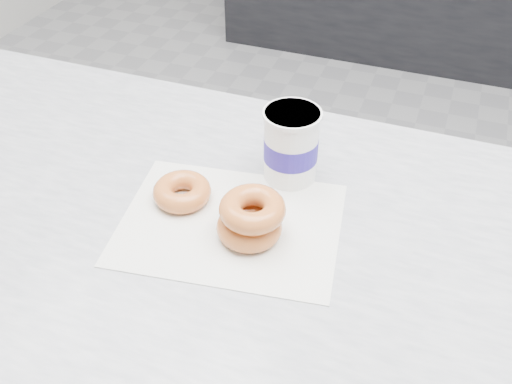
% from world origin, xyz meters
% --- Properties ---
extents(ground, '(5.00, 5.00, 0.00)m').
position_xyz_m(ground, '(0.00, 0.00, 0.00)').
color(ground, '#97979A').
rests_on(ground, ground).
extents(wax_paper, '(0.37, 0.31, 0.00)m').
position_xyz_m(wax_paper, '(-0.18, -0.59, 0.90)').
color(wax_paper, silver).
rests_on(wax_paper, counter).
extents(donut_single, '(0.10, 0.10, 0.03)m').
position_xyz_m(donut_single, '(-0.28, -0.56, 0.92)').
color(donut_single, orange).
rests_on(donut_single, wax_paper).
extents(donut_stack, '(0.11, 0.11, 0.07)m').
position_xyz_m(donut_stack, '(-0.14, -0.60, 0.94)').
color(donut_stack, orange).
rests_on(donut_stack, wax_paper).
extents(coffee_cup, '(0.11, 0.11, 0.13)m').
position_xyz_m(coffee_cup, '(-0.13, -0.44, 0.97)').
color(coffee_cup, white).
rests_on(coffee_cup, counter).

